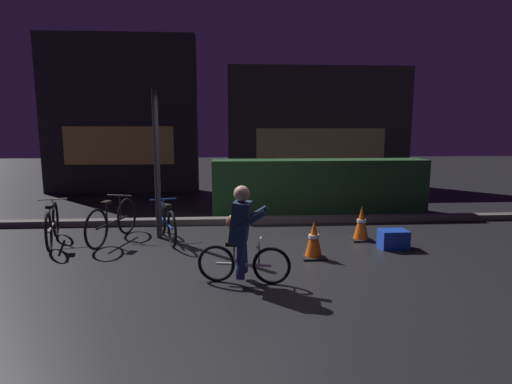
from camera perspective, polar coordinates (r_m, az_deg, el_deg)
The scene contains 13 objects.
ground_plane at distance 6.39m, azimuth -1.45°, elevation -8.88°, with size 40.00×40.00×0.00m, color black.
sidewalk_curb at distance 8.49m, azimuth -2.08°, elevation -3.91°, with size 12.00×0.24×0.12m, color #56544F.
hedge_row at distance 9.50m, azimuth 8.65°, elevation 0.75°, with size 4.80×0.70×1.22m, color #214723.
storefront_left at distance 12.96m, azimuth -18.15°, elevation 9.96°, with size 4.47×0.54×4.56m.
storefront_right at distance 13.59m, azimuth 8.69°, elevation 8.69°, with size 5.84×0.54×3.81m.
street_post at distance 7.41m, azimuth -13.42°, elevation 3.57°, with size 0.10×0.10×2.58m, color #2D2D33.
parked_bike_leftmost at distance 7.76m, azimuth -26.16°, elevation -4.03°, with size 0.53×1.54×0.73m.
parked_bike_left_mid at distance 7.55m, azimuth -19.05°, elevation -3.83°, with size 0.53×1.62×0.76m.
parked_bike_center_left at distance 7.37m, azimuth -12.16°, elevation -4.07°, with size 0.57×1.44×0.69m.
traffic_cone_near at distance 6.34m, azimuth 7.93°, elevation -6.49°, with size 0.36×0.36×0.58m.
traffic_cone_far at distance 7.45m, azimuth 14.25°, elevation -4.24°, with size 0.36×0.36×0.60m.
blue_crate at distance 7.14m, azimuth 18.30°, elevation -6.14°, with size 0.44×0.32×0.30m, color #193DB7.
cyclist at distance 5.22m, azimuth -1.96°, elevation -5.79°, with size 1.17×0.59×1.25m.
Camera 1 is at (-0.25, -6.07, 1.97)m, focal length 29.18 mm.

